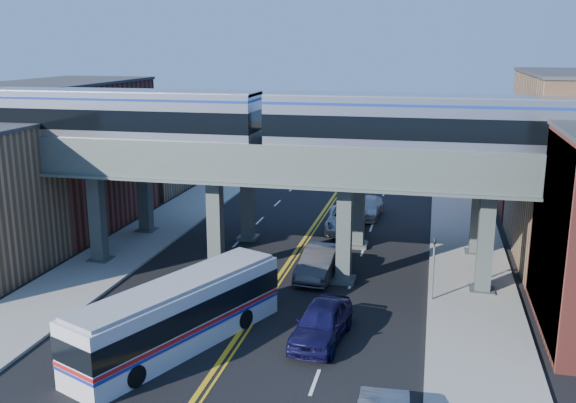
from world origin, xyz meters
The scene contains 17 objects.
ground centered at (0.00, 0.00, 0.00)m, with size 120.00×120.00×0.00m, color black.
sidewalk_west centered at (-11.50, 10.00, 0.08)m, with size 5.00×70.00×0.16m, color gray.
sidewalk_east centered at (11.50, 10.00, 0.08)m, with size 5.00×70.00×0.16m, color gray.
building_west_b centered at (-18.50, 16.00, 5.50)m, with size 8.00×14.00×11.00m, color maroon.
building_west_c centered at (-18.50, 29.00, 4.00)m, with size 8.00×10.00×8.00m, color #9D7451.
building_east_c centered at (18.50, 29.00, 4.50)m, with size 8.00×10.00×9.00m, color maroon.
mural_panel centered at (14.55, 4.00, 4.75)m, with size 0.10×9.50×9.50m, color teal.
elevated_viaduct_near centered at (0.00, 8.00, 6.47)m, with size 52.00×3.60×7.40m.
elevated_viaduct_far centered at (0.00, 15.00, 6.47)m, with size 52.00×3.60×7.40m.
transit_train centered at (7.96, 8.00, 9.48)m, with size 52.53×3.30×3.85m.
stop_sign centered at (0.30, 3.00, 1.76)m, with size 0.76×0.09×2.63m.
traffic_signal centered at (9.20, 6.00, 2.30)m, with size 0.15×0.18×4.10m.
transit_bus centered at (-2.32, -2.09, 1.56)m, with size 7.07×11.88×3.04m.
car_lane_a centered at (4.08, -0.04, 0.93)m, with size 2.19×5.45×1.86m, color #100E36.
car_lane_b centered at (2.48, 8.52, 0.92)m, with size 1.94×5.58×1.84m, color #303033.
car_lane_c centered at (2.69, 18.86, 0.88)m, with size 2.93×6.36×1.77m, color silver.
car_lane_d centered at (3.81, 23.28, 0.79)m, with size 2.20×5.42×1.57m, color #B4B4B9.
Camera 1 is at (8.84, -28.07, 13.90)m, focal length 40.00 mm.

